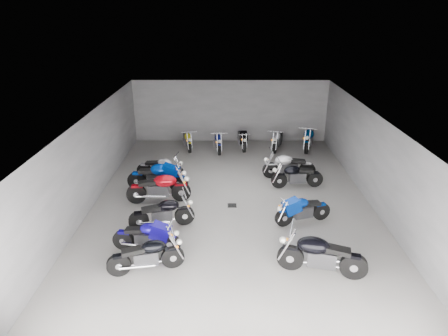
{
  "coord_description": "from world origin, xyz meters",
  "views": [
    {
      "loc": [
        -0.22,
        -13.28,
        6.65
      ],
      "look_at": [
        -0.29,
        0.63,
        1.0
      ],
      "focal_mm": 32.0,
      "sensor_mm": 36.0,
      "label": 1
    }
  ],
  "objects_px": {
    "motorcycle_right_f": "(288,166)",
    "motorcycle_back_f": "(309,138)",
    "motorcycle_left_b": "(147,237)",
    "motorcycle_right_c": "(302,210)",
    "motorcycle_left_c": "(163,213)",
    "motorcycle_back_c": "(218,141)",
    "motorcycle_back_b": "(187,140)",
    "motorcycle_left_d": "(159,188)",
    "motorcycle_left_a": "(147,255)",
    "motorcycle_back_e": "(278,140)",
    "motorcycle_back_d": "(242,139)",
    "motorcycle_right_e": "(297,176)",
    "drain_grate": "(232,205)",
    "motorcycle_left_f": "(161,168)",
    "motorcycle_right_a": "(321,255)",
    "motorcycle_left_e": "(158,177)"
  },
  "relations": [
    {
      "from": "motorcycle_right_f",
      "to": "motorcycle_back_f",
      "type": "distance_m",
      "value": 3.98
    },
    {
      "from": "motorcycle_left_a",
      "to": "motorcycle_right_f",
      "type": "bearing_deg",
      "value": 128.84
    },
    {
      "from": "motorcycle_left_d",
      "to": "motorcycle_left_a",
      "type": "bearing_deg",
      "value": -2.17
    },
    {
      "from": "motorcycle_right_a",
      "to": "motorcycle_left_c",
      "type": "bearing_deg",
      "value": 76.02
    },
    {
      "from": "motorcycle_right_f",
      "to": "motorcycle_back_d",
      "type": "relative_size",
      "value": 1.08
    },
    {
      "from": "motorcycle_left_d",
      "to": "motorcycle_back_e",
      "type": "bearing_deg",
      "value": 133.38
    },
    {
      "from": "motorcycle_left_f",
      "to": "motorcycle_right_e",
      "type": "distance_m",
      "value": 5.52
    },
    {
      "from": "drain_grate",
      "to": "motorcycle_back_c",
      "type": "distance_m",
      "value": 5.97
    },
    {
      "from": "drain_grate",
      "to": "motorcycle_left_d",
      "type": "xyz_separation_m",
      "value": [
        -2.63,
        0.3,
        0.55
      ]
    },
    {
      "from": "motorcycle_right_e",
      "to": "motorcycle_back_e",
      "type": "relative_size",
      "value": 1.04
    },
    {
      "from": "motorcycle_left_d",
      "to": "motorcycle_back_f",
      "type": "xyz_separation_m",
      "value": [
        6.55,
        5.92,
        0.01
      ]
    },
    {
      "from": "motorcycle_left_b",
      "to": "motorcycle_back_b",
      "type": "bearing_deg",
      "value": -174.56
    },
    {
      "from": "motorcycle_left_b",
      "to": "motorcycle_left_c",
      "type": "xyz_separation_m",
      "value": [
        0.24,
        1.38,
        0.02
      ]
    },
    {
      "from": "motorcycle_left_a",
      "to": "motorcycle_right_f",
      "type": "distance_m",
      "value": 7.91
    },
    {
      "from": "motorcycle_left_c",
      "to": "motorcycle_left_d",
      "type": "distance_m",
      "value": 1.84
    },
    {
      "from": "motorcycle_right_f",
      "to": "motorcycle_back_c",
      "type": "distance_m",
      "value": 4.49
    },
    {
      "from": "motorcycle_left_c",
      "to": "motorcycle_back_c",
      "type": "bearing_deg",
      "value": 153.34
    },
    {
      "from": "motorcycle_back_b",
      "to": "motorcycle_left_d",
      "type": "bearing_deg",
      "value": 71.69
    },
    {
      "from": "motorcycle_back_d",
      "to": "motorcycle_back_e",
      "type": "xyz_separation_m",
      "value": [
        1.76,
        -0.16,
        -0.0
      ]
    },
    {
      "from": "motorcycle_left_b",
      "to": "motorcycle_right_f",
      "type": "relative_size",
      "value": 0.92
    },
    {
      "from": "drain_grate",
      "to": "motorcycle_back_e",
      "type": "distance_m",
      "value": 6.62
    },
    {
      "from": "motorcycle_left_e",
      "to": "motorcycle_back_d",
      "type": "height_order",
      "value": "motorcycle_left_e"
    },
    {
      "from": "motorcycle_left_d",
      "to": "motorcycle_back_f",
      "type": "bearing_deg",
      "value": 125.77
    },
    {
      "from": "motorcycle_left_c",
      "to": "motorcycle_right_c",
      "type": "xyz_separation_m",
      "value": [
        4.53,
        0.3,
        -0.03
      ]
    },
    {
      "from": "motorcycle_left_c",
      "to": "motorcycle_right_f",
      "type": "xyz_separation_m",
      "value": [
        4.61,
        4.05,
        0.02
      ]
    },
    {
      "from": "motorcycle_back_f",
      "to": "motorcycle_right_f",
      "type": "bearing_deg",
      "value": 84.75
    },
    {
      "from": "motorcycle_left_c",
      "to": "motorcycle_back_b",
      "type": "height_order",
      "value": "motorcycle_left_c"
    },
    {
      "from": "motorcycle_back_b",
      "to": "motorcycle_back_d",
      "type": "bearing_deg",
      "value": 168.92
    },
    {
      "from": "motorcycle_left_c",
      "to": "motorcycle_left_f",
      "type": "height_order",
      "value": "motorcycle_left_c"
    },
    {
      "from": "motorcycle_back_d",
      "to": "motorcycle_right_e",
      "type": "bearing_deg",
      "value": 106.37
    },
    {
      "from": "motorcycle_left_a",
      "to": "motorcycle_back_e",
      "type": "xyz_separation_m",
      "value": [
        4.67,
        9.99,
        -0.01
      ]
    },
    {
      "from": "motorcycle_left_b",
      "to": "motorcycle_right_c",
      "type": "relative_size",
      "value": 1.06
    },
    {
      "from": "motorcycle_back_f",
      "to": "drain_grate",
      "type": "bearing_deg",
      "value": 75.5
    },
    {
      "from": "motorcycle_left_b",
      "to": "motorcycle_back_c",
      "type": "relative_size",
      "value": 1.0
    },
    {
      "from": "motorcycle_left_d",
      "to": "motorcycle_right_f",
      "type": "distance_m",
      "value": 5.48
    },
    {
      "from": "motorcycle_left_e",
      "to": "motorcycle_right_e",
      "type": "bearing_deg",
      "value": 101.77
    },
    {
      "from": "motorcycle_right_c",
      "to": "motorcycle_right_e",
      "type": "height_order",
      "value": "motorcycle_right_e"
    },
    {
      "from": "motorcycle_back_b",
      "to": "motorcycle_back_c",
      "type": "xyz_separation_m",
      "value": [
        1.54,
        -0.28,
        0.02
      ]
    },
    {
      "from": "motorcycle_left_b",
      "to": "motorcycle_right_e",
      "type": "distance_m",
      "value": 6.75
    },
    {
      "from": "motorcycle_back_b",
      "to": "motorcycle_left_c",
      "type": "bearing_deg",
      "value": 75.57
    },
    {
      "from": "motorcycle_right_a",
      "to": "motorcycle_right_e",
      "type": "relative_size",
      "value": 1.13
    },
    {
      "from": "drain_grate",
      "to": "motorcycle_left_f",
      "type": "bearing_deg",
      "value": 140.27
    },
    {
      "from": "motorcycle_right_c",
      "to": "motorcycle_right_e",
      "type": "distance_m",
      "value": 2.81
    },
    {
      "from": "motorcycle_left_d",
      "to": "motorcycle_left_f",
      "type": "xyz_separation_m",
      "value": [
        -0.28,
        2.12,
        -0.08
      ]
    },
    {
      "from": "motorcycle_left_a",
      "to": "motorcycle_left_e",
      "type": "bearing_deg",
      "value": 170.78
    },
    {
      "from": "motorcycle_left_c",
      "to": "motorcycle_back_d",
      "type": "bearing_deg",
      "value": 145.89
    },
    {
      "from": "drain_grate",
      "to": "motorcycle_left_f",
      "type": "xyz_separation_m",
      "value": [
        -2.91,
        2.42,
        0.48
      ]
    },
    {
      "from": "motorcycle_left_f",
      "to": "motorcycle_right_f",
      "type": "xyz_separation_m",
      "value": [
        5.28,
        0.13,
        0.05
      ]
    },
    {
      "from": "motorcycle_back_c",
      "to": "motorcycle_right_a",
      "type": "bearing_deg",
      "value": 101.12
    },
    {
      "from": "motorcycle_left_a",
      "to": "motorcycle_back_f",
      "type": "bearing_deg",
      "value": 133.3
    }
  ]
}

